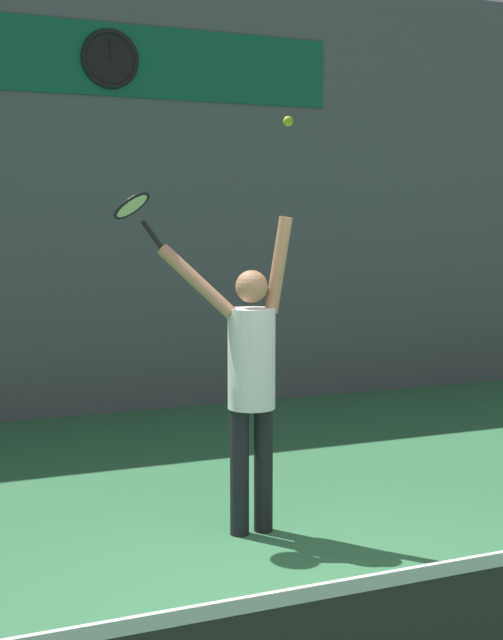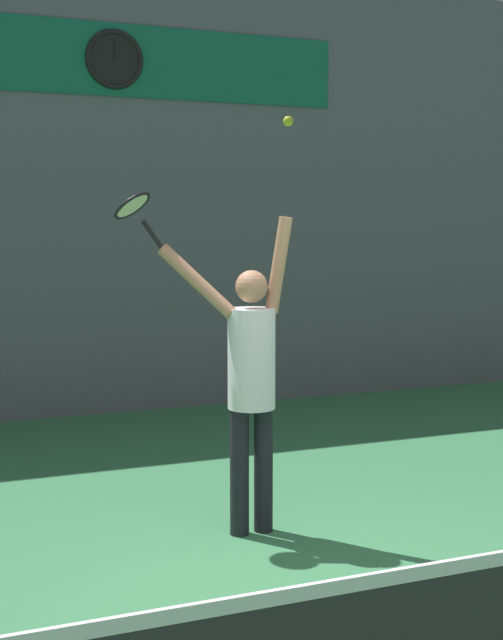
# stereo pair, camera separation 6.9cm
# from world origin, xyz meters

# --- Properties ---
(ground_plane) EXTENTS (18.00, 18.00, 0.00)m
(ground_plane) POSITION_xyz_m (0.00, 0.00, 0.00)
(ground_plane) COLOR #387A4C
(back_wall) EXTENTS (18.00, 0.10, 5.00)m
(back_wall) POSITION_xyz_m (0.00, 5.75, 2.50)
(back_wall) COLOR slate
(back_wall) RESTS_ON ground_plane
(sponsor_banner) EXTENTS (5.70, 0.02, 0.78)m
(sponsor_banner) POSITION_xyz_m (0.00, 5.69, 3.90)
(sponsor_banner) COLOR #146B4C
(scoreboard_clock) EXTENTS (0.64, 0.06, 0.64)m
(scoreboard_clock) POSITION_xyz_m (0.25, 5.67, 3.90)
(scoreboard_clock) COLOR black
(tennis_player) EXTENTS (0.86, 0.52, 2.17)m
(tennis_player) POSITION_xyz_m (0.11, 1.46, 1.12)
(tennis_player) COLOR black
(tennis_player) RESTS_ON ground_plane
(tennis_racket) EXTENTS (0.37, 0.38, 0.40)m
(tennis_racket) POSITION_xyz_m (-0.56, 1.91, 2.22)
(tennis_racket) COLOR black
(tennis_ball) EXTENTS (0.07, 0.07, 0.07)m
(tennis_ball) POSITION_xyz_m (0.35, 1.39, 2.79)
(tennis_ball) COLOR #CCDB2D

